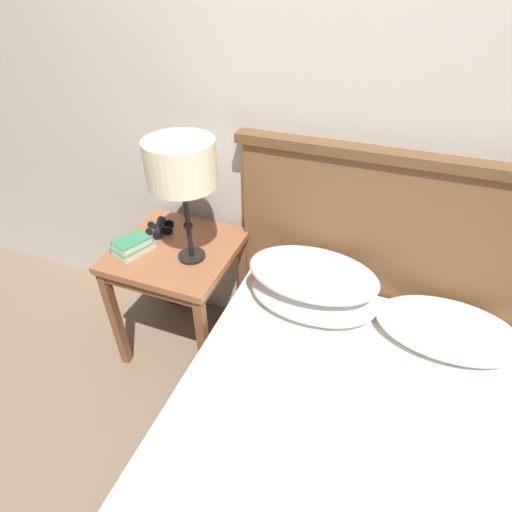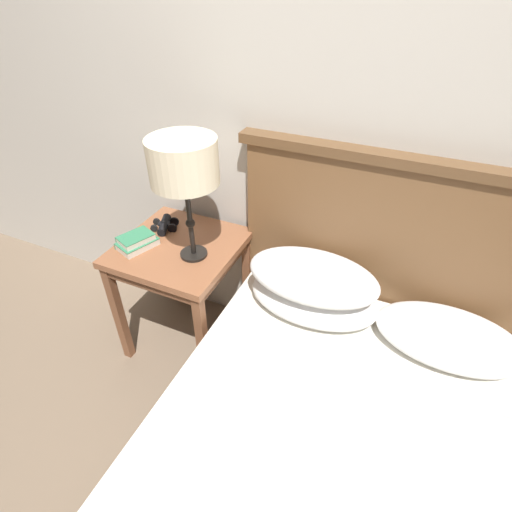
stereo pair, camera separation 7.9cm
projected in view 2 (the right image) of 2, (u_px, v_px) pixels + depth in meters
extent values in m
plane|color=#7A6651|center=(224.00, 483.00, 1.73)|extent=(20.00, 20.00, 0.00)
cube|color=beige|center=(321.00, 113.00, 1.69)|extent=(8.00, 0.06, 2.60)
cube|color=brown|center=(179.00, 248.00, 2.00)|extent=(0.58, 0.58, 0.04)
cube|color=brown|center=(180.00, 254.00, 2.02)|extent=(0.55, 0.55, 0.05)
cube|color=brown|center=(119.00, 314.00, 2.10)|extent=(0.04, 0.04, 0.64)
cube|color=brown|center=(203.00, 345.00, 1.93)|extent=(0.04, 0.04, 0.64)
cube|color=brown|center=(173.00, 260.00, 2.47)|extent=(0.04, 0.04, 0.64)
cube|color=brown|center=(247.00, 282.00, 2.31)|extent=(0.04, 0.04, 0.64)
cube|color=#4E3520|center=(324.00, 506.00, 1.56)|extent=(1.38, 1.73, 0.23)
cube|color=silver|center=(331.00, 477.00, 1.41)|extent=(1.35, 1.69, 0.25)
cube|color=white|center=(369.00, 344.00, 1.73)|extent=(1.32, 0.28, 0.01)
cube|color=brown|center=(387.00, 279.00, 1.93)|extent=(1.45, 0.06, 1.16)
cube|color=brown|center=(417.00, 162.00, 1.57)|extent=(1.52, 0.10, 0.04)
ellipsoid|color=white|center=(313.00, 298.00, 1.87)|extent=(0.60, 0.36, 0.15)
ellipsoid|color=white|center=(448.00, 337.00, 1.67)|extent=(0.60, 0.36, 0.15)
ellipsoid|color=white|center=(313.00, 276.00, 1.79)|extent=(0.60, 0.36, 0.15)
cylinder|color=black|center=(194.00, 254.00, 1.92)|extent=(0.13, 0.13, 0.01)
cylinder|color=black|center=(190.00, 220.00, 1.80)|extent=(0.02, 0.02, 0.37)
sphere|color=black|center=(190.00, 223.00, 1.81)|extent=(0.04, 0.04, 0.04)
cylinder|color=beige|center=(183.00, 161.00, 1.63)|extent=(0.29, 0.29, 0.19)
cube|color=silver|center=(138.00, 244.00, 1.96)|extent=(0.17, 0.21, 0.03)
cube|color=#337F56|center=(137.00, 241.00, 1.95)|extent=(0.18, 0.21, 0.00)
cube|color=#337F56|center=(131.00, 239.00, 2.00)|extent=(0.07, 0.17, 0.04)
cube|color=silver|center=(136.00, 238.00, 1.95)|extent=(0.16, 0.19, 0.03)
cube|color=#337F56|center=(135.00, 236.00, 1.94)|extent=(0.16, 0.19, 0.00)
cube|color=#337F56|center=(130.00, 234.00, 1.98)|extent=(0.07, 0.15, 0.03)
cylinder|color=black|center=(163.00, 228.00, 2.07)|extent=(0.08, 0.10, 0.04)
cylinder|color=black|center=(172.00, 228.00, 2.07)|extent=(0.05, 0.03, 0.05)
cylinder|color=black|center=(154.00, 228.00, 2.07)|extent=(0.04, 0.03, 0.04)
cylinder|color=black|center=(165.00, 222.00, 2.12)|extent=(0.08, 0.10, 0.04)
cylinder|color=black|center=(174.00, 222.00, 2.12)|extent=(0.05, 0.03, 0.05)
cylinder|color=black|center=(157.00, 222.00, 2.12)|extent=(0.04, 0.03, 0.04)
cube|color=black|center=(164.00, 224.00, 2.09)|extent=(0.07, 0.06, 0.01)
cylinder|color=black|center=(164.00, 223.00, 2.09)|extent=(0.02, 0.02, 0.02)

